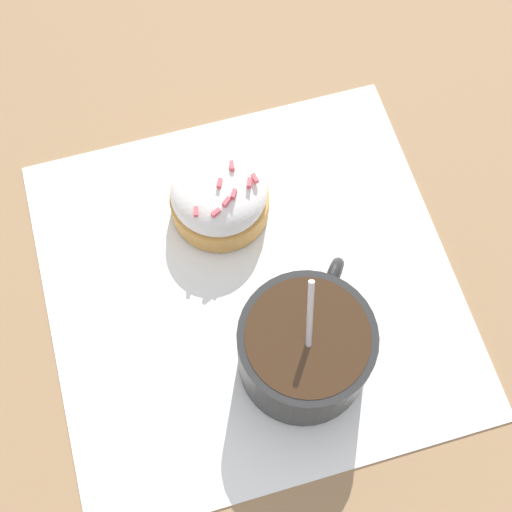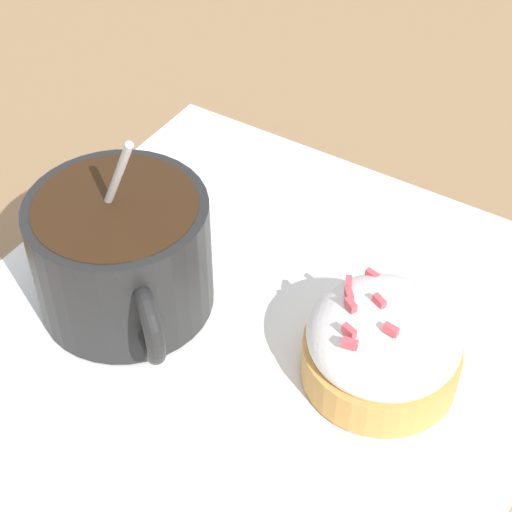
{
  "view_description": "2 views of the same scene",
  "coord_description": "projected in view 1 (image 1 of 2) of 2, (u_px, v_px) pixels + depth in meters",
  "views": [
    {
      "loc": [
        -0.18,
        0.06,
        0.51
      ],
      "look_at": [
        0.01,
        -0.01,
        0.04
      ],
      "focal_mm": 50.0,
      "sensor_mm": 36.0,
      "label": 1
    },
    {
      "loc": [
        0.14,
        -0.26,
        0.34
      ],
      "look_at": [
        -0.01,
        0.02,
        0.04
      ],
      "focal_mm": 60.0,
      "sensor_mm": 36.0,
      "label": 2
    }
  ],
  "objects": [
    {
      "name": "paper_napkin",
      "position": [
        251.0,
        285.0,
        0.54
      ],
      "size": [
        0.32,
        0.33,
        0.0
      ],
      "color": "white",
      "rests_on": "ground_plane"
    },
    {
      "name": "coffee_cup",
      "position": [
        306.0,
        347.0,
        0.48
      ],
      "size": [
        0.1,
        0.1,
        0.11
      ],
      "color": "black",
      "rests_on": "paper_napkin"
    },
    {
      "name": "frosted_pastry",
      "position": [
        224.0,
        194.0,
        0.55
      ],
      "size": [
        0.08,
        0.08,
        0.05
      ],
      "color": "#D19347",
      "rests_on": "paper_napkin"
    },
    {
      "name": "ground_plane",
      "position": [
        251.0,
        286.0,
        0.54
      ],
      "size": [
        3.0,
        3.0,
        0.0
      ],
      "primitive_type": "plane",
      "color": "#93704C"
    }
  ]
}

